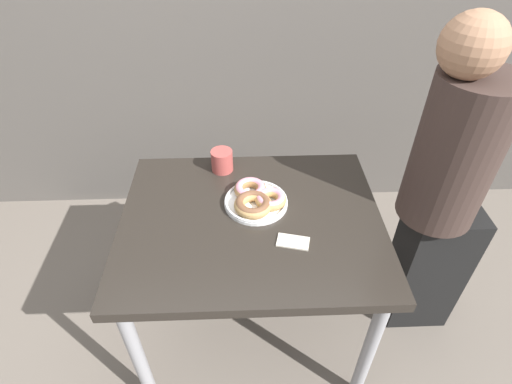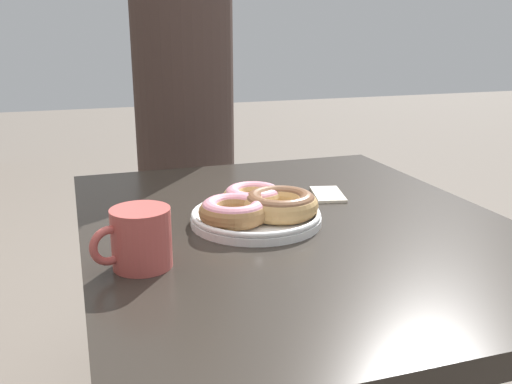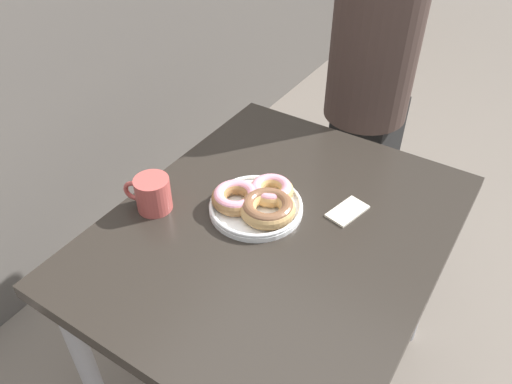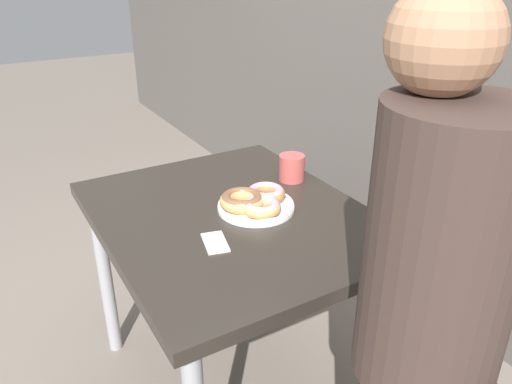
% 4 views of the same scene
% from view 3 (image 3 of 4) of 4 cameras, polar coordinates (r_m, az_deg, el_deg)
% --- Properties ---
extents(dining_table, '(0.96, 0.78, 0.72)m').
position_cam_3_polar(dining_table, '(1.30, 2.31, -6.62)').
color(dining_table, '#28231E').
rests_on(dining_table, ground_plane).
extents(donut_plate, '(0.26, 0.26, 0.06)m').
position_cam_3_polar(donut_plate, '(1.26, 0.21, -1.09)').
color(donut_plate, white).
rests_on(donut_plate, dining_table).
extents(coffee_mug, '(0.09, 0.12, 0.09)m').
position_cam_3_polar(coffee_mug, '(1.29, -11.78, -0.17)').
color(coffee_mug, '#B74C47').
rests_on(coffee_mug, dining_table).
extents(person_figure, '(0.38, 0.29, 1.42)m').
position_cam_3_polar(person_figure, '(1.82, 12.82, 10.75)').
color(person_figure, black).
rests_on(person_figure, ground_plane).
extents(napkin, '(0.12, 0.09, 0.01)m').
position_cam_3_polar(napkin, '(1.30, 10.42, -2.18)').
color(napkin, beige).
rests_on(napkin, dining_table).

